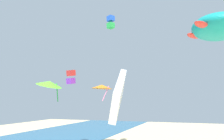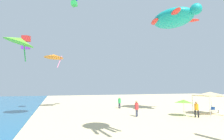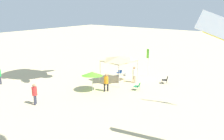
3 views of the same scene
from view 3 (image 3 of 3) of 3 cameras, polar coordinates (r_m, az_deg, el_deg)
ground at (r=28.42m, az=4.01°, el=-1.94°), size 120.00×120.00×0.10m
canopy_tent at (r=26.31m, az=1.68°, el=2.67°), size 3.24×3.46×2.88m
beach_umbrella at (r=23.64m, az=-4.74°, el=-0.90°), size 2.15×2.14×2.11m
folding_chair_near_cooler at (r=24.15m, az=6.13°, el=-3.78°), size 0.71×0.64×0.82m
folding_chair_right_of_tent at (r=28.85m, az=1.78°, el=-0.57°), size 0.81×0.78×0.82m
folding_chair_left_of_tent at (r=26.73m, az=12.65°, el=-2.21°), size 0.79×0.75×0.82m
cooler_box at (r=29.28m, az=3.44°, el=-0.91°), size 0.74×0.69×0.40m
banner_flag at (r=28.71m, az=8.68°, el=2.45°), size 0.36×0.06×3.42m
person_beachcomber at (r=26.38m, az=5.34°, el=-0.79°), size 0.46×0.43×1.81m
person_by_tent at (r=23.57m, az=-1.42°, el=-2.66°), size 0.43×0.43×1.81m
person_near_umbrella at (r=21.50m, az=-17.98°, el=-5.12°), size 0.44×0.44×1.84m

